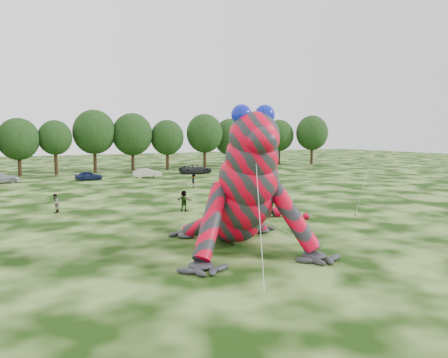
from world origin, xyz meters
TOP-DOWN VIEW (x-y plane):
  - ground at (0.00, 0.00)m, footprint 240.00×240.00m
  - inflatable_gecko at (5.39, 7.08)m, footprint 16.85×18.87m
  - flying_kite at (20.58, 6.51)m, footprint 3.37×3.72m
  - tree_8 at (-4.22, 56.99)m, footprint 6.14×5.53m
  - tree_9 at (1.06, 57.35)m, footprint 5.27×4.74m
  - tree_10 at (7.40, 58.58)m, footprint 7.09×6.38m
  - tree_11 at (13.79, 58.20)m, footprint 7.01×6.31m
  - tree_12 at (20.01, 57.74)m, footprint 5.99×5.39m
  - tree_13 at (27.13, 57.13)m, footprint 6.83×6.15m
  - tree_14 at (33.46, 58.72)m, footprint 6.82×6.14m
  - tree_15 at (38.47, 57.77)m, footprint 7.17×6.45m
  - tree_16 at (45.45, 59.37)m, footprint 6.26×5.63m
  - tree_17 at (51.95, 56.66)m, footprint 6.98×6.28m
  - car_4 at (4.09, 46.74)m, footprint 3.88×1.84m
  - car_5 at (12.54, 46.45)m, footprint 4.22×1.68m
  - car_6 at (21.49, 48.64)m, footprint 5.49×2.76m
  - car_7 at (27.78, 46.04)m, footprint 5.03×2.34m
  - spectator_1 at (-3.24, 22.09)m, footprint 0.88×0.96m
  - spectator_2 at (13.77, 31.88)m, footprint 1.03×1.24m
  - spectator_5 at (6.66, 17.82)m, footprint 1.34×1.68m

SIDE VIEW (x-z plane):
  - ground at x=0.00m, z-range 0.00..0.00m
  - car_4 at x=4.09m, z-range 0.00..1.28m
  - car_5 at x=12.54m, z-range 0.00..1.36m
  - car_7 at x=27.78m, z-range 0.00..1.42m
  - car_6 at x=21.49m, z-range 0.00..1.49m
  - spectator_1 at x=-3.24m, z-range 0.00..1.61m
  - spectator_2 at x=13.77m, z-range 0.00..1.67m
  - spectator_5 at x=6.66m, z-range 0.00..1.79m
  - inflatable_gecko at x=5.39m, z-range 0.00..8.22m
  - tree_9 at x=1.06m, z-range 0.00..8.68m
  - tree_8 at x=-4.22m, z-range 0.00..8.94m
  - tree_12 at x=20.01m, z-range 0.00..8.97m
  - tree_16 at x=45.45m, z-range 0.00..9.37m
  - tree_14 at x=33.46m, z-range 0.00..9.40m
  - tree_15 at x=38.47m, z-range 0.00..9.63m
  - tree_11 at x=13.79m, z-range 0.00..10.07m
  - tree_13 at x=27.13m, z-range 0.00..10.13m
  - tree_17 at x=51.95m, z-range 0.00..10.30m
  - tree_10 at x=7.40m, z-range 0.00..10.50m
  - flying_kite at x=20.58m, z-range 6.92..25.06m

